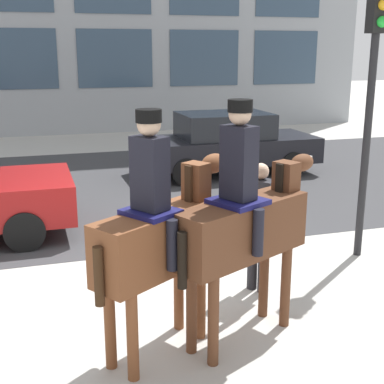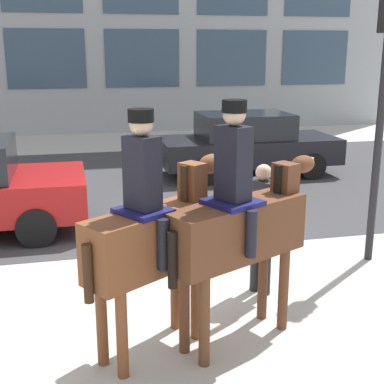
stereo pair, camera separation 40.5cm
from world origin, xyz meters
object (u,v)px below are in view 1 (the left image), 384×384
at_px(mounted_horse_lead, 159,233).
at_px(pedestrian_bystander, 259,218).
at_px(mounted_horse_companion, 245,222).
at_px(traffic_light, 373,76).
at_px(street_car_far_lane, 227,143).

bearing_deg(mounted_horse_lead, pedestrian_bystander, 0.46).
relative_size(mounted_horse_companion, traffic_light, 0.65).
bearing_deg(mounted_horse_lead, mounted_horse_companion, -33.18).
distance_m(mounted_horse_lead, mounted_horse_companion, 0.90).
bearing_deg(traffic_light, mounted_horse_companion, -146.61).
height_order(mounted_horse_lead, street_car_far_lane, mounted_horse_lead).
xyz_separation_m(street_car_far_lane, traffic_light, (-0.02, -5.66, 1.86)).
bearing_deg(pedestrian_bystander, mounted_horse_companion, 24.71).
relative_size(mounted_horse_lead, mounted_horse_companion, 0.98).
relative_size(mounted_horse_companion, pedestrian_bystander, 1.53).
bearing_deg(pedestrian_bystander, mounted_horse_lead, -0.26).
bearing_deg(street_car_far_lane, mounted_horse_lead, -115.31).
distance_m(mounted_horse_lead, traffic_light, 4.09).
bearing_deg(street_car_far_lane, traffic_light, -90.15).
bearing_deg(traffic_light, pedestrian_bystander, -160.51).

